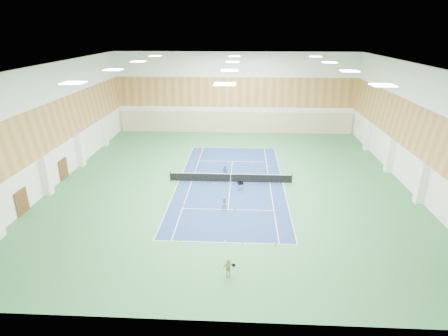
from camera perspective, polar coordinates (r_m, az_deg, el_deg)
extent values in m
plane|color=#317242|center=(39.57, 0.99, -2.13)|extent=(40.00, 40.00, 0.00)
cube|color=navy|center=(39.57, 0.99, -2.13)|extent=(10.97, 23.77, 0.01)
cube|color=#C6B793|center=(57.86, 1.71, 6.97)|extent=(35.40, 0.16, 3.20)
cube|color=#593319|center=(37.14, -28.43, -4.55)|extent=(0.08, 1.80, 2.20)
cube|color=#593319|center=(43.57, -23.27, -0.15)|extent=(0.08, 1.80, 2.20)
imported|color=navy|center=(39.84, 0.13, -0.69)|extent=(0.60, 0.40, 1.65)
imported|color=#9898A0|center=(33.52, 0.07, -5.47)|extent=(0.58, 0.46, 1.16)
imported|color=tan|center=(25.26, 0.64, -14.98)|extent=(0.82, 0.59, 1.29)
cone|color=#FC480D|center=(34.55, -6.15, -5.64)|extent=(0.19, 0.19, 0.20)
cone|color=#FF520D|center=(34.06, -1.95, -5.89)|extent=(0.22, 0.22, 0.25)
cone|color=#E5560C|center=(33.65, 1.73, -6.26)|extent=(0.21, 0.21, 0.23)
cone|color=#F5590C|center=(33.26, 5.79, -6.72)|extent=(0.19, 0.19, 0.21)
cone|color=orange|center=(29.16, -6.70, -11.03)|extent=(0.19, 0.19, 0.21)
cone|color=#EC5C0C|center=(29.20, -2.01, -10.82)|extent=(0.20, 0.20, 0.22)
cone|color=orange|center=(28.97, 2.84, -11.13)|extent=(0.19, 0.19, 0.21)
cone|color=#F84C0D|center=(28.81, 7.83, -11.50)|extent=(0.20, 0.20, 0.22)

